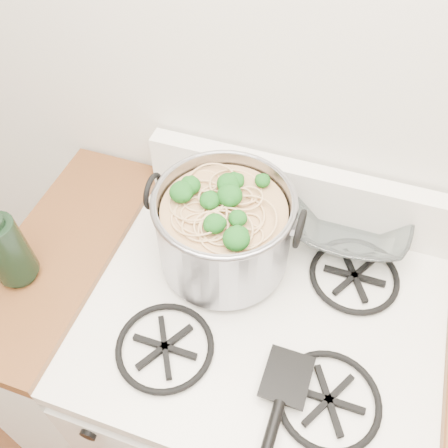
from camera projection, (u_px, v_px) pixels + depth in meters
gas_range at (254, 394)px, 1.44m from camera, size 0.76×0.66×0.92m
counter_left at (97, 337)px, 1.53m from camera, size 0.25×0.65×0.92m
stock_pot at (224, 230)px, 1.08m from camera, size 0.33×0.30×0.20m
spatula at (287, 375)px, 0.96m from camera, size 0.29×0.31×0.02m
glass_bowl at (349, 225)px, 1.20m from camera, size 0.12×0.12×0.03m
bottle at (3, 241)px, 1.03m from camera, size 0.12×0.12×0.25m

